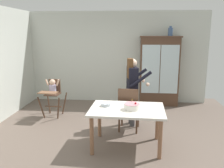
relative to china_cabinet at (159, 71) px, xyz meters
The scene contains 10 objects.
ground_plane 2.86m from the china_cabinet, 117.77° to the right, with size 6.24×6.24×0.00m, color #66564C.
wall_back 1.32m from the china_cabinet, 168.05° to the left, with size 5.32×0.06×2.70m, color silver.
china_cabinet is the anchor object (origin of this frame).
ceramic_vase 1.14m from the china_cabinet, ahead, with size 0.13×0.13×0.27m.
high_chair_with_toddler 3.04m from the china_cabinet, 155.46° to the right, with size 0.61×0.71×0.95m.
adult_person 1.84m from the china_cabinet, 114.32° to the right, with size 0.58×0.56×1.53m.
dining_table 2.90m from the china_cabinet, 107.13° to the right, with size 1.37×0.99×0.74m.
birthday_cake 2.91m from the china_cabinet, 105.22° to the right, with size 0.28×0.28×0.19m.
serving_bowl 2.93m from the china_cabinet, 115.21° to the right, with size 0.18×0.18×0.06m, color #B2BCC6.
dining_chair_far_side 2.27m from the china_cabinet, 111.94° to the right, with size 0.49×0.49×0.96m.
Camera 1 is at (0.49, -4.48, 2.08)m, focal length 37.98 mm.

